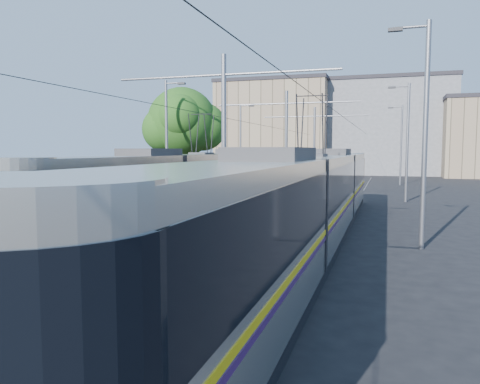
% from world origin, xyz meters
% --- Properties ---
extents(ground, '(160.00, 160.00, 0.00)m').
position_xyz_m(ground, '(0.00, 0.00, 0.00)').
color(ground, black).
rests_on(ground, ground).
extents(platform, '(4.00, 50.00, 0.30)m').
position_xyz_m(platform, '(0.00, 17.00, 0.15)').
color(platform, gray).
rests_on(platform, ground).
extents(tactile_strip_left, '(0.70, 50.00, 0.01)m').
position_xyz_m(tactile_strip_left, '(-1.45, 17.00, 0.30)').
color(tactile_strip_left, gray).
rests_on(tactile_strip_left, platform).
extents(tactile_strip_right, '(0.70, 50.00, 0.01)m').
position_xyz_m(tactile_strip_right, '(1.45, 17.00, 0.30)').
color(tactile_strip_right, gray).
rests_on(tactile_strip_right, platform).
extents(rails, '(8.71, 70.00, 0.03)m').
position_xyz_m(rails, '(0.00, 17.00, 0.02)').
color(rails, gray).
rests_on(rails, ground).
extents(tram_left, '(2.43, 29.42, 5.50)m').
position_xyz_m(tram_left, '(-3.60, 14.44, 1.71)').
color(tram_left, black).
rests_on(tram_left, ground).
extents(tram_right, '(2.43, 30.82, 5.50)m').
position_xyz_m(tram_right, '(3.60, 7.48, 1.86)').
color(tram_right, black).
rests_on(tram_right, ground).
extents(catenary, '(9.20, 70.00, 7.00)m').
position_xyz_m(catenary, '(0.00, 14.15, 4.52)').
color(catenary, slate).
rests_on(catenary, platform).
extents(street_lamps, '(15.18, 38.22, 8.00)m').
position_xyz_m(street_lamps, '(-0.00, 21.00, 4.18)').
color(street_lamps, slate).
rests_on(street_lamps, ground).
extents(shelter, '(0.88, 1.21, 2.41)m').
position_xyz_m(shelter, '(0.06, 12.91, 1.56)').
color(shelter, black).
rests_on(shelter, platform).
extents(tree, '(5.57, 5.15, 8.09)m').
position_xyz_m(tree, '(-7.82, 22.09, 5.47)').
color(tree, '#382314').
rests_on(tree, ground).
extents(building_left, '(16.32, 12.24, 13.73)m').
position_xyz_m(building_left, '(-10.00, 60.00, 6.87)').
color(building_left, gray).
rests_on(building_left, ground).
extents(building_centre, '(18.36, 14.28, 13.73)m').
position_xyz_m(building_centre, '(6.00, 64.00, 6.87)').
color(building_centre, gray).
rests_on(building_centre, ground).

